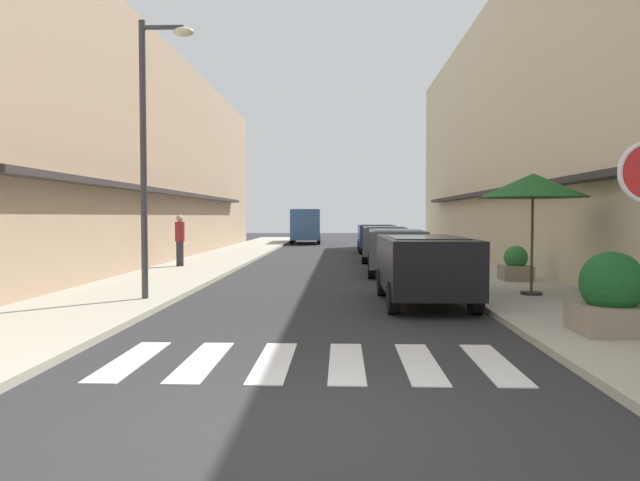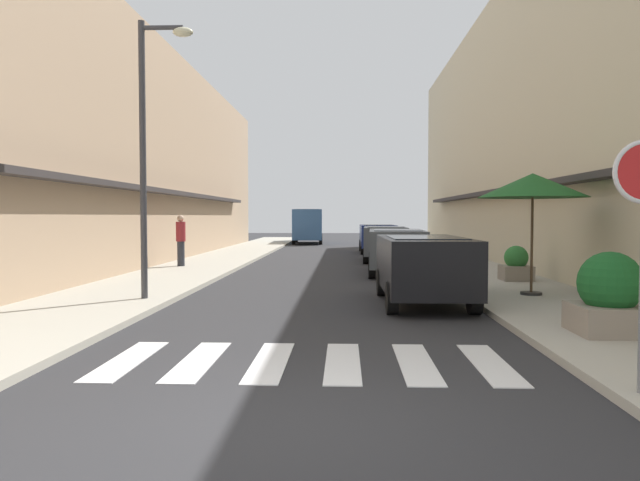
{
  "view_description": "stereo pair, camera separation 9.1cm",
  "coord_description": "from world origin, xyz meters",
  "px_view_note": "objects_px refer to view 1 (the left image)",
  "views": [
    {
      "loc": [
        0.4,
        -5.27,
        1.91
      ],
      "look_at": [
        -0.17,
        10.92,
        1.25
      ],
      "focal_mm": 33.57,
      "sensor_mm": 36.0,
      "label": 1
    },
    {
      "loc": [
        0.49,
        -5.27,
        1.91
      ],
      "look_at": [
        -0.17,
        10.92,
        1.25
      ],
      "focal_mm": 33.57,
      "sensor_mm": 36.0,
      "label": 2
    }
  ],
  "objects_px": {
    "parked_car_near": "(424,262)",
    "cafe_umbrella": "(533,186)",
    "planter_corner": "(612,296)",
    "delivery_van": "(306,223)",
    "parked_car_far": "(384,240)",
    "pedestrian_walking_near": "(180,239)",
    "planter_midblock": "(516,265)",
    "parked_car_mid": "(396,246)",
    "street_lamp": "(151,132)",
    "parked_car_distant": "(376,235)"
  },
  "relations": [
    {
      "from": "planter_midblock",
      "to": "delivery_van",
      "type": "bearing_deg",
      "value": 106.56
    },
    {
      "from": "parked_car_far",
      "to": "delivery_van",
      "type": "bearing_deg",
      "value": 104.6
    },
    {
      "from": "planter_corner",
      "to": "parked_car_mid",
      "type": "bearing_deg",
      "value": 102.68
    },
    {
      "from": "parked_car_distant",
      "to": "planter_midblock",
      "type": "xyz_separation_m",
      "value": [
        3.08,
        -14.15,
        -0.37
      ]
    },
    {
      "from": "street_lamp",
      "to": "cafe_umbrella",
      "type": "relative_size",
      "value": 2.16
    },
    {
      "from": "parked_car_distant",
      "to": "pedestrian_walking_near",
      "type": "height_order",
      "value": "pedestrian_walking_near"
    },
    {
      "from": "parked_car_mid",
      "to": "planter_midblock",
      "type": "relative_size",
      "value": 4.63
    },
    {
      "from": "parked_car_distant",
      "to": "planter_midblock",
      "type": "distance_m",
      "value": 14.49
    },
    {
      "from": "cafe_umbrella",
      "to": "planter_corner",
      "type": "xyz_separation_m",
      "value": [
        -0.21,
        -4.52,
        -1.9
      ]
    },
    {
      "from": "planter_midblock",
      "to": "pedestrian_walking_near",
      "type": "height_order",
      "value": "pedestrian_walking_near"
    },
    {
      "from": "parked_car_mid",
      "to": "planter_midblock",
      "type": "bearing_deg",
      "value": -42.34
    },
    {
      "from": "planter_corner",
      "to": "pedestrian_walking_near",
      "type": "bearing_deg",
      "value": 129.7
    },
    {
      "from": "cafe_umbrella",
      "to": "pedestrian_walking_near",
      "type": "bearing_deg",
      "value": 143.78
    },
    {
      "from": "parked_car_distant",
      "to": "cafe_umbrella",
      "type": "bearing_deg",
      "value": -81.57
    },
    {
      "from": "delivery_van",
      "to": "cafe_umbrella",
      "type": "xyz_separation_m",
      "value": [
        6.8,
        -27.72,
        1.19
      ]
    },
    {
      "from": "parked_car_far",
      "to": "cafe_umbrella",
      "type": "bearing_deg",
      "value": -77.38
    },
    {
      "from": "street_lamp",
      "to": "planter_midblock",
      "type": "relative_size",
      "value": 6.18
    },
    {
      "from": "parked_car_distant",
      "to": "street_lamp",
      "type": "bearing_deg",
      "value": -107.97
    },
    {
      "from": "parked_car_distant",
      "to": "cafe_umbrella",
      "type": "distance_m",
      "value": 17.49
    },
    {
      "from": "cafe_umbrella",
      "to": "planter_corner",
      "type": "distance_m",
      "value": 4.9
    },
    {
      "from": "parked_car_near",
      "to": "planter_midblock",
      "type": "xyz_separation_m",
      "value": [
        3.08,
        3.88,
        -0.37
      ]
    },
    {
      "from": "parked_car_distant",
      "to": "parked_car_far",
      "type": "bearing_deg",
      "value": -90.0
    },
    {
      "from": "delivery_van",
      "to": "cafe_umbrella",
      "type": "bearing_deg",
      "value": -76.21
    },
    {
      "from": "parked_car_near",
      "to": "street_lamp",
      "type": "height_order",
      "value": "street_lamp"
    },
    {
      "from": "parked_car_mid",
      "to": "cafe_umbrella",
      "type": "xyz_separation_m",
      "value": [
        2.55,
        -5.87,
        1.67
      ]
    },
    {
      "from": "planter_midblock",
      "to": "pedestrian_walking_near",
      "type": "xyz_separation_m",
      "value": [
        -10.64,
        4.34,
        0.54
      ]
    },
    {
      "from": "parked_car_distant",
      "to": "planter_midblock",
      "type": "height_order",
      "value": "parked_car_distant"
    },
    {
      "from": "parked_car_mid",
      "to": "parked_car_near",
      "type": "bearing_deg",
      "value": -90.0
    },
    {
      "from": "parked_car_near",
      "to": "cafe_umbrella",
      "type": "height_order",
      "value": "cafe_umbrella"
    },
    {
      "from": "parked_car_mid",
      "to": "parked_car_far",
      "type": "distance_m",
      "value": 5.52
    },
    {
      "from": "parked_car_near",
      "to": "planter_corner",
      "type": "height_order",
      "value": "parked_car_near"
    },
    {
      "from": "parked_car_near",
      "to": "cafe_umbrella",
      "type": "relative_size",
      "value": 1.51
    },
    {
      "from": "cafe_umbrella",
      "to": "pedestrian_walking_near",
      "type": "xyz_separation_m",
      "value": [
        -10.12,
        7.41,
        -1.5
      ]
    },
    {
      "from": "cafe_umbrella",
      "to": "parked_car_far",
      "type": "bearing_deg",
      "value": 102.62
    },
    {
      "from": "parked_car_mid",
      "to": "planter_midblock",
      "type": "distance_m",
      "value": 4.18
    },
    {
      "from": "delivery_van",
      "to": "planter_midblock",
      "type": "height_order",
      "value": "delivery_van"
    },
    {
      "from": "parked_car_distant",
      "to": "street_lamp",
      "type": "xyz_separation_m",
      "value": [
        -5.89,
        -18.16,
        2.8
      ]
    },
    {
      "from": "parked_car_distant",
      "to": "planter_corner",
      "type": "height_order",
      "value": "parked_car_distant"
    },
    {
      "from": "parked_car_mid",
      "to": "street_lamp",
      "type": "distance_m",
      "value": 9.43
    },
    {
      "from": "parked_car_near",
      "to": "planter_midblock",
      "type": "height_order",
      "value": "parked_car_near"
    },
    {
      "from": "delivery_van",
      "to": "planter_midblock",
      "type": "distance_m",
      "value": 25.73
    },
    {
      "from": "parked_car_mid",
      "to": "pedestrian_walking_near",
      "type": "height_order",
      "value": "pedestrian_walking_near"
    },
    {
      "from": "parked_car_mid",
      "to": "planter_corner",
      "type": "bearing_deg",
      "value": -77.32
    },
    {
      "from": "parked_car_near",
      "to": "cafe_umbrella",
      "type": "bearing_deg",
      "value": 17.6
    },
    {
      "from": "planter_midblock",
      "to": "pedestrian_walking_near",
      "type": "bearing_deg",
      "value": 157.82
    },
    {
      "from": "parked_car_distant",
      "to": "street_lamp",
      "type": "distance_m",
      "value": 19.3
    },
    {
      "from": "planter_corner",
      "to": "delivery_van",
      "type": "bearing_deg",
      "value": 101.55
    },
    {
      "from": "delivery_van",
      "to": "planter_corner",
      "type": "height_order",
      "value": "delivery_van"
    },
    {
      "from": "parked_car_far",
      "to": "parked_car_distant",
      "type": "relative_size",
      "value": 1.03
    },
    {
      "from": "cafe_umbrella",
      "to": "parked_car_distant",
      "type": "bearing_deg",
      "value": 98.43
    }
  ]
}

